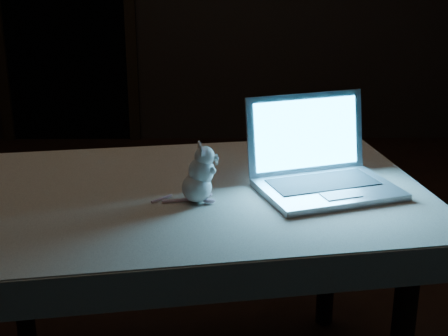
{
  "coord_description": "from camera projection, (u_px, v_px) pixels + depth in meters",
  "views": [
    {
      "loc": [
        0.03,
        -2.39,
        1.44
      ],
      "look_at": [
        0.05,
        -0.54,
        0.8
      ],
      "focal_mm": 52.0,
      "sensor_mm": 36.0,
      "label": 1
    }
  ],
  "objects": [
    {
      "name": "table",
      "position": [
        190.0,
        297.0,
        2.1
      ],
      "size": [
        1.47,
        1.07,
        0.72
      ],
      "primitive_type": null,
      "rotation": [
        0.0,
        0.0,
        0.16
      ],
      "color": "black",
      "rests_on": "floor"
    },
    {
      "name": "tablecloth",
      "position": [
        220.0,
        211.0,
        1.95
      ],
      "size": [
        1.51,
        1.07,
        0.1
      ],
      "primitive_type": null,
      "rotation": [
        0.0,
        0.0,
        0.07
      ],
      "color": "beige",
      "rests_on": "table"
    },
    {
      "name": "laptop",
      "position": [
        330.0,
        150.0,
        1.92
      ],
      "size": [
        0.49,
        0.46,
        0.27
      ],
      "primitive_type": null,
      "rotation": [
        0.0,
        0.0,
        0.32
      ],
      "color": "#ACACB1",
      "rests_on": "tablecloth"
    },
    {
      "name": "floor",
      "position": [
        210.0,
        306.0,
        2.73
      ],
      "size": [
        5.0,
        5.0,
        0.0
      ],
      "primitive_type": "plane",
      "color": "black",
      "rests_on": "ground"
    },
    {
      "name": "plush_mouse",
      "position": [
        197.0,
        173.0,
        1.87
      ],
      "size": [
        0.13,
        0.13,
        0.18
      ],
      "primitive_type": null,
      "rotation": [
        0.0,
        0.0,
        0.01
      ],
      "color": "silver",
      "rests_on": "tablecloth"
    }
  ]
}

